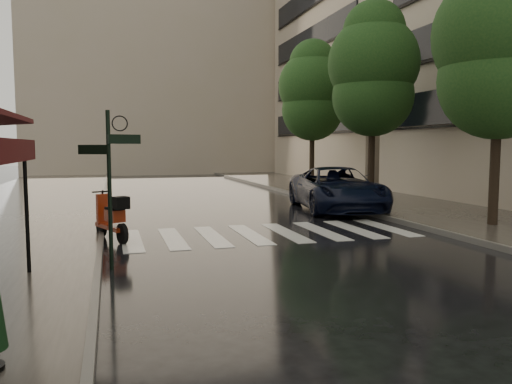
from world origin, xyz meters
TOP-DOWN VIEW (x-y plane):
  - ground at (0.00, 0.00)m, footprint 120.00×120.00m
  - sidewalk_near at (-4.50, 12.00)m, footprint 6.00×60.00m
  - sidewalk_far at (10.25, 12.00)m, footprint 5.50×60.00m
  - curb_near at (-1.45, 12.00)m, footprint 0.12×60.00m
  - curb_far at (7.45, 12.00)m, footprint 0.12×60.00m
  - crosswalk at (2.98, 6.00)m, footprint 7.85×3.20m
  - signpost at (-1.19, 3.00)m, footprint 1.17×0.29m
  - haussmann_far at (16.50, 26.00)m, footprint 8.00×16.00m
  - backdrop_building at (3.00, 38.00)m, footprint 22.00×6.00m
  - tree_near at (9.60, 5.00)m, footprint 3.80×3.80m
  - tree_mid at (9.50, 12.00)m, footprint 3.80×3.80m
  - tree_far at (9.70, 19.00)m, footprint 3.80×3.80m
  - scooter at (-1.16, 6.14)m, footprint 0.94×1.77m
  - parked_car at (7.00, 10.10)m, footprint 3.61×6.22m

SIDE VIEW (x-z plane):
  - ground at x=0.00m, z-range 0.00..0.00m
  - crosswalk at x=2.98m, z-range 0.00..0.01m
  - sidewalk_near at x=-4.50m, z-range 0.00..0.12m
  - sidewalk_far at x=10.25m, z-range 0.00..0.12m
  - curb_near at x=-1.45m, z-range -0.01..0.15m
  - curb_far at x=7.45m, z-range -0.01..0.15m
  - scooter at x=-1.16m, z-range -0.04..1.19m
  - parked_car at x=7.00m, z-range 0.00..1.63m
  - signpost at x=-1.19m, z-range 0.28..3.38m
  - tree_near at x=9.60m, z-range 1.33..9.31m
  - tree_far at x=9.70m, z-range 1.37..9.54m
  - tree_mid at x=9.50m, z-range 1.42..9.76m
  - haussmann_far at x=16.50m, z-range 0.00..18.50m
  - backdrop_building at x=3.00m, z-range 0.00..20.00m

